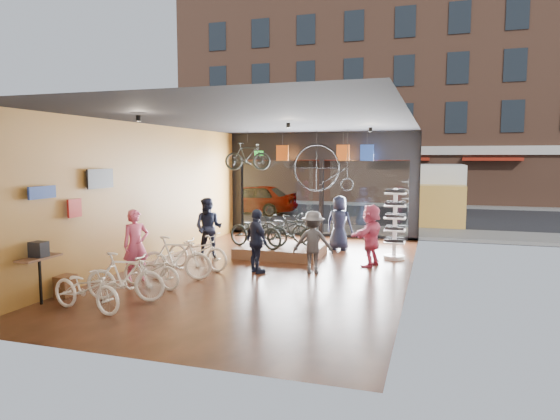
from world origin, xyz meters
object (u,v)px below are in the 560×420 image
at_px(box_truck, 438,194).
at_px(display_platform, 281,251).
at_px(display_bike_left, 255,231).
at_px(sunglasses_rack, 395,224).
at_px(customer_1, 209,228).
at_px(street_car, 252,199).
at_px(floor_bike_3, 176,258).
at_px(hung_bike, 247,156).
at_px(customer_3, 313,242).
at_px(floor_bike_4, 197,251).
at_px(display_bike_mid, 294,231).
at_px(customer_0, 136,245).
at_px(floor_bike_1, 125,277).
at_px(floor_bike_0, 86,288).
at_px(display_bike_right, 285,227).
at_px(penny_farthing, 326,169).
at_px(customer_4, 339,223).
at_px(floor_bike_2, 151,270).
at_px(customer_5, 371,235).
at_px(customer_2, 257,241).

xyz_separation_m(box_truck, display_platform, (-4.40, -9.16, -1.13)).
height_order(display_bike_left, sunglasses_rack, sunglasses_rack).
xyz_separation_m(customer_1, sunglasses_rack, (5.15, 1.39, 0.14)).
height_order(street_car, floor_bike_3, street_car).
xyz_separation_m(box_truck, hung_bike, (-6.35, -6.80, 1.64)).
bearing_deg(display_bike_left, customer_3, -104.45).
distance_m(floor_bike_4, display_bike_mid, 3.00).
height_order(display_platform, customer_0, customer_0).
height_order(floor_bike_1, sunglasses_rack, sunglasses_rack).
distance_m(floor_bike_3, floor_bike_4, 1.14).
bearing_deg(customer_3, display_bike_left, -40.65).
distance_m(floor_bike_1, customer_1, 4.58).
distance_m(floor_bike_0, sunglasses_rack, 8.49).
relative_size(customer_1, hung_bike, 1.10).
xyz_separation_m(display_bike_right, penny_farthing, (0.92, 1.66, 1.75)).
bearing_deg(customer_4, sunglasses_rack, 162.01).
height_order(floor_bike_2, customer_5, customer_5).
bearing_deg(floor_bike_0, customer_4, -13.78).
height_order(customer_0, customer_2, customer_0).
xyz_separation_m(floor_bike_2, display_bike_left, (1.07, 3.79, 0.38)).
relative_size(display_bike_left, customer_4, 1.09).
relative_size(customer_2, customer_4, 0.94).
distance_m(floor_bike_1, floor_bike_3, 1.90).
relative_size(street_car, hung_bike, 2.88).
relative_size(display_bike_mid, customer_1, 0.90).
distance_m(customer_1, sunglasses_rack, 5.34).
relative_size(street_car, customer_1, 2.62).
bearing_deg(customer_3, customer_0, 20.67).
relative_size(display_platform, customer_3, 1.54).
xyz_separation_m(street_car, floor_bike_3, (3.22, -13.64, -0.25)).
height_order(floor_bike_0, customer_5, customer_5).
relative_size(floor_bike_3, penny_farthing, 0.89).
bearing_deg(display_bike_right, box_truck, -13.98).
bearing_deg(customer_5, sunglasses_rack, 172.14).
bearing_deg(penny_farthing, customer_4, -55.31).
bearing_deg(box_truck, customer_1, -122.41).
bearing_deg(street_car, display_bike_mid, 26.68).
bearing_deg(display_bike_right, floor_bike_2, 176.84).
distance_m(display_bike_left, penny_farthing, 3.65).
xyz_separation_m(street_car, customer_3, (6.14, -11.99, 0.01)).
xyz_separation_m(floor_bike_2, display_platform, (1.68, 4.30, -0.26)).
relative_size(floor_bike_3, customer_5, 1.04).
relative_size(customer_2, customer_5, 0.97).
distance_m(display_platform, display_bike_left, 1.02).
height_order(customer_4, penny_farthing, penny_farthing).
distance_m(sunglasses_rack, penny_farthing, 3.36).
xyz_separation_m(street_car, display_bike_mid, (5.15, -10.24, -0.00)).
height_order(box_truck, floor_bike_3, box_truck).
height_order(customer_3, customer_5, customer_5).
distance_m(display_bike_right, customer_0, 5.10).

